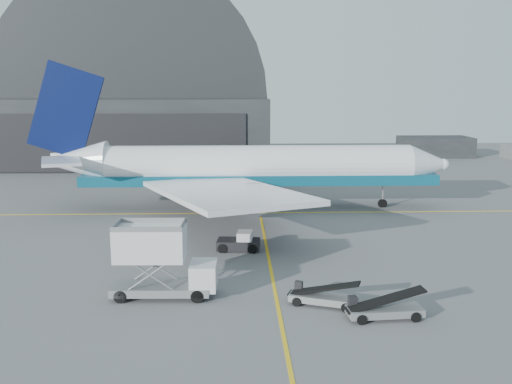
{
  "coord_description": "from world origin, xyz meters",
  "views": [
    {
      "loc": [
        -2.64,
        -42.72,
        13.98
      ],
      "look_at": [
        -0.84,
        8.65,
        4.5
      ],
      "focal_mm": 40.0,
      "sensor_mm": 36.0,
      "label": 1
    }
  ],
  "objects_px": {
    "airliner": "(242,168)",
    "pushback_tug": "(240,243)",
    "catering_truck": "(160,262)",
    "belt_loader_a": "(384,309)",
    "belt_loader_b": "(323,297)"
  },
  "relations": [
    {
      "from": "airliner",
      "to": "belt_loader_b",
      "type": "relative_size",
      "value": 10.32
    },
    {
      "from": "airliner",
      "to": "catering_truck",
      "type": "xyz_separation_m",
      "value": [
        -5.87,
        -28.42,
        -2.33
      ]
    },
    {
      "from": "airliner",
      "to": "catering_truck",
      "type": "height_order",
      "value": "airliner"
    },
    {
      "from": "airliner",
      "to": "pushback_tug",
      "type": "distance_m",
      "value": 17.89
    },
    {
      "from": "pushback_tug",
      "to": "belt_loader_a",
      "type": "height_order",
      "value": "belt_loader_a"
    },
    {
      "from": "airliner",
      "to": "belt_loader_a",
      "type": "height_order",
      "value": "airliner"
    },
    {
      "from": "belt_loader_b",
      "to": "airliner",
      "type": "bearing_deg",
      "value": 119.41
    },
    {
      "from": "pushback_tug",
      "to": "belt_loader_b",
      "type": "relative_size",
      "value": 0.82
    },
    {
      "from": "airliner",
      "to": "pushback_tug",
      "type": "relative_size",
      "value": 12.59
    },
    {
      "from": "catering_truck",
      "to": "pushback_tug",
      "type": "height_order",
      "value": "catering_truck"
    },
    {
      "from": "pushback_tug",
      "to": "belt_loader_b",
      "type": "distance_m",
      "value": 14.0
    },
    {
      "from": "catering_truck",
      "to": "belt_loader_b",
      "type": "distance_m",
      "value": 11.06
    },
    {
      "from": "belt_loader_a",
      "to": "belt_loader_b",
      "type": "relative_size",
      "value": 1.06
    },
    {
      "from": "pushback_tug",
      "to": "belt_loader_a",
      "type": "bearing_deg",
      "value": -54.57
    },
    {
      "from": "belt_loader_b",
      "to": "pushback_tug",
      "type": "bearing_deg",
      "value": 132.55
    }
  ]
}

